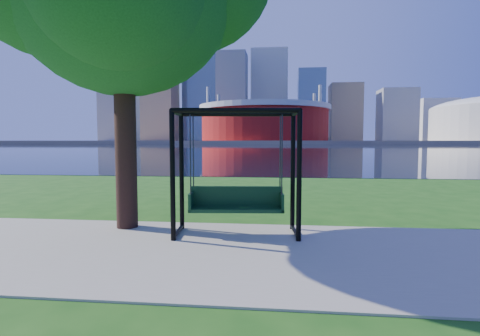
# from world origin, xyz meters

# --- Properties ---
(ground) EXTENTS (900.00, 900.00, 0.00)m
(ground) POSITION_xyz_m (0.00, 0.00, 0.00)
(ground) COLOR #1E5114
(ground) RESTS_ON ground
(path) EXTENTS (120.00, 4.00, 0.03)m
(path) POSITION_xyz_m (0.00, -0.50, 0.01)
(path) COLOR #9E937F
(path) RESTS_ON ground
(river) EXTENTS (900.00, 180.00, 0.02)m
(river) POSITION_xyz_m (0.00, 102.00, 0.01)
(river) COLOR black
(river) RESTS_ON ground
(far_bank) EXTENTS (900.00, 228.00, 2.00)m
(far_bank) POSITION_xyz_m (0.00, 306.00, 1.00)
(far_bank) COLOR #937F60
(far_bank) RESTS_ON ground
(stadium) EXTENTS (83.00, 83.00, 32.00)m
(stadium) POSITION_xyz_m (-10.00, 235.00, 14.23)
(stadium) COLOR maroon
(stadium) RESTS_ON far_bank
(skyline) EXTENTS (392.00, 66.00, 96.50)m
(skyline) POSITION_xyz_m (-4.27, 319.39, 35.89)
(skyline) COLOR gray
(skyline) RESTS_ON far_bank
(swing) EXTENTS (2.40, 1.21, 2.38)m
(swing) POSITION_xyz_m (-0.23, 0.63, 1.15)
(swing) COLOR black
(swing) RESTS_ON ground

